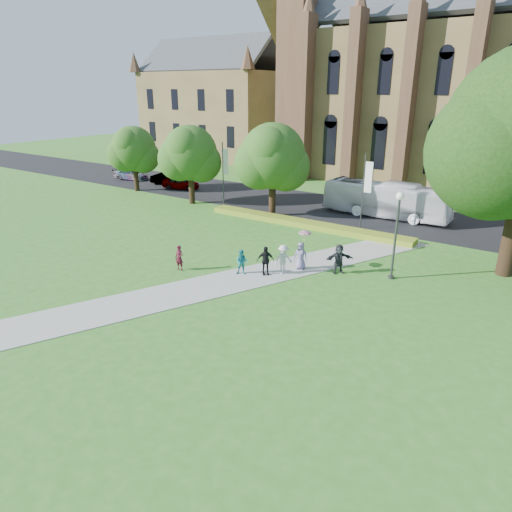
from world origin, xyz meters
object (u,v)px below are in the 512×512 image
Objects in this scene: streetlamp at (397,226)px; car_1 at (169,179)px; pedestrian_0 at (179,258)px; tour_coach at (386,200)px; car_0 at (181,183)px; car_2 at (131,174)px.

streetlamp is 33.49m from car_1.
streetlamp is at bearing 19.99° from pedestrian_0.
tour_coach is at bearing -103.37° from car_1.
tour_coach is at bearing -102.48° from car_0.
tour_coach is at bearing -102.99° from car_2.
streetlamp is 30.48m from car_0.
pedestrian_0 is at bearing 162.75° from tour_coach.
car_0 reaches higher than car_2.
car_0 is at bearing -108.71° from car_2.
streetlamp reaches higher than tour_coach.
streetlamp is at bearing -123.13° from car_2.
car_2 is at bearing 135.51° from pedestrian_0.
car_0 is at bearing -123.82° from car_1.
pedestrian_0 reaches higher than car_0.
tour_coach is at bearing 110.95° from streetlamp.
car_1 is (-2.85, 1.00, -0.00)m from car_0.
streetlamp is at bearing -158.37° from tour_coach.
car_2 is (-36.91, 12.44, -2.64)m from streetlamp.
car_0 is 0.97× the size of car_1.
pedestrian_0 is (16.62, -17.94, 0.11)m from car_0.
tour_coach is (-5.08, 13.28, -1.75)m from streetlamp.
car_1 is 27.16m from pedestrian_0.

